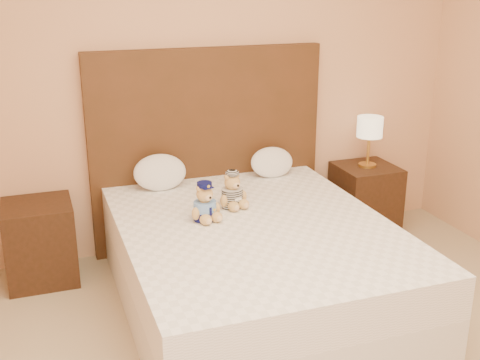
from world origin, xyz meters
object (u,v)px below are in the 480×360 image
Objects in this scene: teddy_police at (205,201)px; pillow_right at (272,161)px; nightstand_right at (365,199)px; pillow_left at (160,171)px; teddy_prisoner at (232,190)px; lamp at (370,130)px; nightstand_left at (40,242)px; bed at (255,265)px.

teddy_police reaches higher than pillow_right.
nightstand_right is 1.71m from pillow_left.
nightstand_right is at bearing 3.86° from teddy_prisoner.
lamp is 1.66m from pillow_left.
nightstand_left is 2.27× the size of teddy_police.
bed is at bearing -147.38° from lamp.
teddy_prisoner is (0.23, 0.15, -0.00)m from teddy_police.
nightstand_right is at bearing 0.00° from lamp.
bed is 3.64× the size of nightstand_right.
teddy_prisoner is 0.63× the size of pillow_left.
nightstand_left and nightstand_right have the same top height.
lamp is at bearing 180.00° from nightstand_right.
nightstand_right is 1.47× the size of pillow_left.
nightstand_left is at bearing 180.00° from nightstand_right.
nightstand_right is 2.27× the size of teddy_police.
pillow_right is at bearing 177.87° from nightstand_right.
bed is 1.59m from lamp.
nightstand_right is 1.65× the size of pillow_right.
nightstand_right is at bearing -2.13° from pillow_right.
teddy_prisoner is (-1.29, -0.48, 0.39)m from nightstand_right.
bed is 1.48m from nightstand_left.
teddy_prisoner is at bearing 16.90° from teddy_police.
nightstand_right is at bearing 32.62° from bed.
pillow_left is (-0.36, 0.51, 0.01)m from teddy_prisoner.
teddy_prisoner is (1.21, -0.48, 0.39)m from nightstand_left.
lamp is 1.20× the size of pillow_right.
nightstand_left is 0.94m from pillow_left.
pillow_left reaches higher than bed.
teddy_police is at bearing 148.23° from bed.
pillow_left is (-0.41, 0.83, 0.41)m from bed.
teddy_police is (-1.52, -0.63, -0.18)m from lamp.
teddy_police is 0.65× the size of pillow_left.
teddy_prisoner is at bearing -159.58° from lamp.
lamp is (2.50, 0.00, 0.57)m from nightstand_left.
teddy_prisoner reaches higher than nightstand_left.
lamp is (1.25, 0.80, 0.57)m from bed.
pillow_right is (0.72, 0.66, -0.00)m from teddy_police.
pillow_left reaches higher than nightstand_left.
teddy_police is 1.03× the size of teddy_prisoner.
pillow_right is (0.85, 0.00, -0.01)m from pillow_left.
nightstand_right is 1.38× the size of lamp.
pillow_left is at bearing 180.00° from pillow_right.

